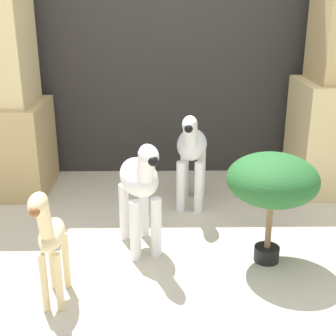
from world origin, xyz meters
TOP-DOWN VIEW (x-y plane):
  - ground_plane at (0.00, 0.00)m, footprint 14.00×14.00m
  - wall_back at (0.00, 1.69)m, footprint 6.40×0.08m
  - zebra_right at (0.12, 1.02)m, footprint 0.23×0.45m
  - zebra_left at (-0.18, 0.47)m, footprint 0.27×0.45m
  - giraffe_figurine at (-0.53, 0.01)m, footprint 0.11×0.37m
  - potted_palm_front at (0.46, 0.35)m, footprint 0.44×0.44m

SIDE VIEW (x-z plane):
  - ground_plane at x=0.00m, z-range 0.00..0.00m
  - giraffe_figurine at x=-0.53m, z-range 0.04..0.61m
  - zebra_right at x=0.12m, z-range 0.06..0.68m
  - zebra_left at x=-0.18m, z-range 0.06..0.68m
  - potted_palm_front at x=0.46m, z-range 0.15..0.71m
  - wall_back at x=0.00m, z-range 0.00..2.20m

